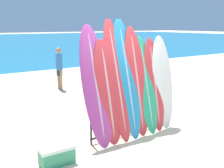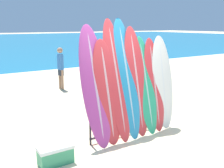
# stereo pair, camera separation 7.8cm
# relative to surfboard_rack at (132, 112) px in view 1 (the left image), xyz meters

# --- Properties ---
(ground_plane) EXTENTS (160.00, 160.00, 0.00)m
(ground_plane) POSITION_rel_surfboard_rack_xyz_m (0.05, -0.69, -0.52)
(ground_plane) COLOR beige
(surfboard_rack) EXTENTS (2.08, 0.04, 0.96)m
(surfboard_rack) POSITION_rel_surfboard_rack_xyz_m (0.00, 0.00, 0.00)
(surfboard_rack) COLOR #28282D
(surfboard_rack) RESTS_ON ground_plane
(surfboard_slot_0) EXTENTS (0.60, 0.75, 2.40)m
(surfboard_slot_0) POSITION_rel_surfboard_rack_xyz_m (-0.87, 0.05, 0.68)
(surfboard_slot_0) COLOR #B23D8E
(surfboard_slot_0) RESTS_ON ground_plane
(surfboard_slot_1) EXTENTS (0.59, 0.61, 2.11)m
(surfboard_slot_1) POSITION_rel_surfboard_rack_xyz_m (-0.62, -0.00, 0.54)
(surfboard_slot_1) COLOR red
(surfboard_slot_1) RESTS_ON ground_plane
(surfboard_slot_2) EXTENTS (0.49, 0.81, 2.52)m
(surfboard_slot_2) POSITION_rel_surfboard_rack_xyz_m (-0.36, 0.05, 0.74)
(surfboard_slot_2) COLOR red
(surfboard_slot_2) RESTS_ON ground_plane
(surfboard_slot_3) EXTENTS (0.52, 0.79, 2.54)m
(surfboard_slot_3) POSITION_rel_surfboard_rack_xyz_m (-0.11, 0.05, 0.75)
(surfboard_slot_3) COLOR teal
(surfboard_slot_3) RESTS_ON ground_plane
(surfboard_slot_4) EXTENTS (0.53, 0.63, 2.36)m
(surfboard_slot_4) POSITION_rel_surfboard_rack_xyz_m (0.13, 0.02, 0.66)
(surfboard_slot_4) COLOR red
(surfboard_slot_4) RESTS_ON ground_plane
(surfboard_slot_5) EXTENTS (0.49, 0.65, 2.14)m
(surfboard_slot_5) POSITION_rel_surfboard_rack_xyz_m (0.39, 0.00, 0.55)
(surfboard_slot_5) COLOR #289E70
(surfboard_slot_5) RESTS_ON ground_plane
(surfboard_slot_6) EXTENTS (0.49, 0.54, 2.10)m
(surfboard_slot_6) POSITION_rel_surfboard_rack_xyz_m (0.63, -0.00, 0.53)
(surfboard_slot_6) COLOR red
(surfboard_slot_6) RESTS_ON ground_plane
(surfboard_slot_7) EXTENTS (0.59, 0.46, 2.14)m
(surfboard_slot_7) POSITION_rel_surfboard_rack_xyz_m (0.88, -0.01, 0.55)
(surfboard_slot_7) COLOR silver
(surfboard_slot_7) RESTS_ON ground_plane
(person_near_water) EXTENTS (0.28, 0.23, 1.69)m
(person_near_water) POSITION_rel_surfboard_rack_xyz_m (1.63, 3.31, 0.41)
(person_near_water) COLOR beige
(person_near_water) RESTS_ON ground_plane
(person_mid_beach) EXTENTS (0.23, 0.27, 1.60)m
(person_mid_beach) POSITION_rel_surfboard_rack_xyz_m (1.11, 2.44, 0.36)
(person_mid_beach) COLOR #846047
(person_mid_beach) RESTS_ON ground_plane
(person_far_left) EXTENTS (0.21, 0.26, 1.56)m
(person_far_left) POSITION_rel_surfboard_rack_xyz_m (0.26, 4.80, 0.34)
(person_far_left) COLOR #A87A5B
(person_far_left) RESTS_ON ground_plane
(cooler_box) EXTENTS (0.60, 0.33, 0.33)m
(cooler_box) POSITION_rel_surfboard_rack_xyz_m (-1.87, -0.32, -0.35)
(cooler_box) COLOR #389366
(cooler_box) RESTS_ON ground_plane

